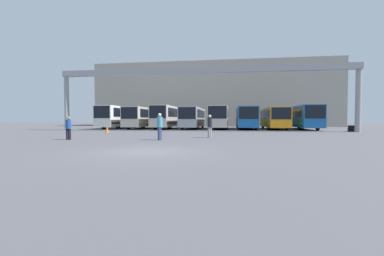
# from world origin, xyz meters

# --- Properties ---
(ground_plane) EXTENTS (200.00, 200.00, 0.00)m
(ground_plane) POSITION_xyz_m (0.00, 0.00, 0.00)
(ground_plane) COLOR #47474C
(building_backdrop) EXTENTS (49.92, 12.00, 13.14)m
(building_backdrop) POSITION_xyz_m (0.00, 46.26, 6.57)
(building_backdrop) COLOR gray
(building_backdrop) RESTS_ON ground
(overhead_gantry) EXTENTS (35.62, 0.80, 7.62)m
(overhead_gantry) POSITION_xyz_m (0.00, 19.95, 6.51)
(overhead_gantry) COLOR gray
(overhead_gantry) RESTS_ON ground
(bus_slot_0) EXTENTS (2.55, 12.12, 3.34)m
(bus_slot_0) POSITION_xyz_m (-13.60, 27.71, 1.92)
(bus_slot_0) COLOR silver
(bus_slot_0) RESTS_ON ground
(bus_slot_1) EXTENTS (2.51, 11.05, 3.14)m
(bus_slot_1) POSITION_xyz_m (-9.71, 27.18, 1.81)
(bus_slot_1) COLOR beige
(bus_slot_1) RESTS_ON ground
(bus_slot_2) EXTENTS (2.47, 10.77, 3.32)m
(bus_slot_2) POSITION_xyz_m (-5.83, 27.04, 1.91)
(bus_slot_2) COLOR beige
(bus_slot_2) RESTS_ON ground
(bus_slot_3) EXTENTS (2.50, 11.66, 3.08)m
(bus_slot_3) POSITION_xyz_m (-1.94, 27.49, 1.78)
(bus_slot_3) COLOR #999EA5
(bus_slot_3) RESTS_ON ground
(bus_slot_4) EXTENTS (2.58, 10.91, 3.20)m
(bus_slot_4) POSITION_xyz_m (1.94, 27.11, 1.85)
(bus_slot_4) COLOR beige
(bus_slot_4) RESTS_ON ground
(bus_slot_5) EXTENTS (2.61, 11.32, 3.08)m
(bus_slot_5) POSITION_xyz_m (5.83, 27.32, 1.78)
(bus_slot_5) COLOR #1959A5
(bus_slot_5) RESTS_ON ground
(bus_slot_6) EXTENTS (2.58, 11.28, 2.97)m
(bus_slot_6) POSITION_xyz_m (9.71, 27.30, 1.72)
(bus_slot_6) COLOR orange
(bus_slot_6) RESTS_ON ground
(bus_slot_7) EXTENTS (2.60, 11.83, 3.21)m
(bus_slot_7) POSITION_xyz_m (13.60, 27.57, 1.85)
(bus_slot_7) COLOR #1959A5
(bus_slot_7) RESTS_ON ground
(pedestrian_near_center) EXTENTS (0.36, 0.36, 1.75)m
(pedestrian_near_center) POSITION_xyz_m (2.02, 8.74, 0.93)
(pedestrian_near_center) COLOR gray
(pedestrian_near_center) RESTS_ON ground
(pedestrian_near_left) EXTENTS (0.33, 0.33, 1.59)m
(pedestrian_near_left) POSITION_xyz_m (-7.47, 5.44, 0.84)
(pedestrian_near_left) COLOR black
(pedestrian_near_left) RESTS_ON ground
(pedestrian_mid_right) EXTENTS (0.38, 0.38, 1.82)m
(pedestrian_mid_right) POSITION_xyz_m (-1.16, 6.06, 0.96)
(pedestrian_mid_right) COLOR navy
(pedestrian_mid_right) RESTS_ON ground
(traffic_cone) EXTENTS (0.39, 0.39, 0.65)m
(traffic_cone) POSITION_xyz_m (-9.41, 14.89, 0.33)
(traffic_cone) COLOR orange
(traffic_cone) RESTS_ON ground
(tire_stack) EXTENTS (1.04, 1.04, 0.72)m
(tire_stack) POSITION_xyz_m (17.53, 21.16, 0.36)
(tire_stack) COLOR black
(tire_stack) RESTS_ON ground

